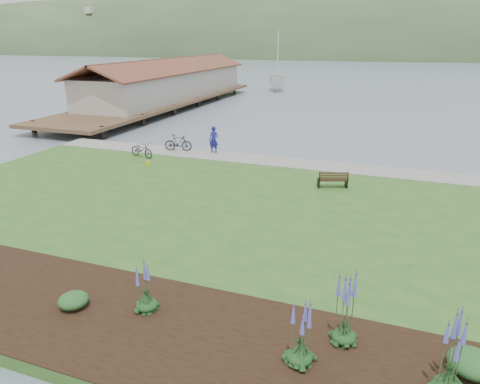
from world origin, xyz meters
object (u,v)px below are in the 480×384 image
object	(u,v)px
bicycle_a	(142,150)
sailboat	(277,91)
park_bench	(333,179)
person	(214,138)

from	to	relation	value
bicycle_a	sailboat	world-z (taller)	sailboat
bicycle_a	sailboat	xyz separation A→B (m)	(-2.34, 41.50, -0.89)
park_bench	bicycle_a	world-z (taller)	bicycle_a
sailboat	park_bench	bearing A→B (deg)	-89.20
bicycle_a	person	bearing A→B (deg)	-41.84
bicycle_a	sailboat	size ratio (longest dim) A/B	0.07
park_bench	person	size ratio (longest dim) A/B	0.76
person	bicycle_a	size ratio (longest dim) A/B	1.11
park_bench	sailboat	size ratio (longest dim) A/B	0.06
bicycle_a	park_bench	bearing A→B (deg)	-82.92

